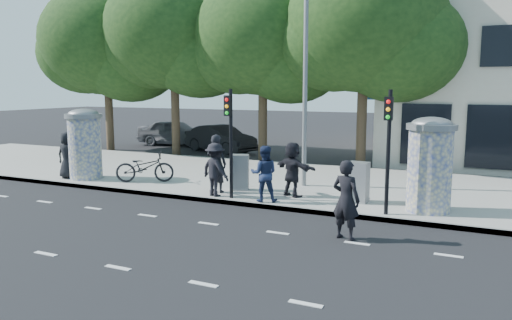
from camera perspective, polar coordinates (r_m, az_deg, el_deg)
The scene contains 25 objects.
ground at distance 12.32m, azimuth -8.79°, elevation -8.82°, with size 120.00×120.00×0.00m, color black.
sidewalk at distance 18.81m, azimuth 3.99°, elevation -2.50°, with size 40.00×8.00×0.15m, color gray.
curb at distance 15.27m, azimuth -1.36°, elevation -5.05°, with size 40.00×0.10×0.16m, color slate.
lane_dash_near at distance 10.66m, azimuth -15.50°, elevation -11.78°, with size 32.00×0.12×0.01m, color silver.
lane_dash_far at distance 13.46m, azimuth -5.45°, elevation -7.26°, with size 32.00×0.12×0.01m, color silver.
ad_column_left at distance 19.95m, azimuth -18.98°, elevation 1.94°, with size 1.36×1.36×2.65m.
ad_column_right at distance 14.67m, azimuth 19.26°, elevation -0.26°, with size 1.36×1.36×2.65m.
traffic_pole_near at distance 15.40m, azimuth -2.99°, elevation 3.19°, with size 0.22×0.31×3.40m.
traffic_pole_far at distance 13.83m, azimuth 14.89°, elevation 2.33°, with size 0.22×0.31×3.40m.
street_lamp at distance 17.42m, azimuth 5.62°, elevation 12.21°, with size 0.25×0.93×8.00m.
tree_far_left at distance 29.76m, azimuth -16.76°, elevation 13.00°, with size 7.20×7.20×9.26m.
tree_mid_left at distance 27.04m, azimuth -9.41°, elevation 14.40°, with size 7.20×7.20×9.57m.
tree_near_left at distance 24.74m, azimuth 0.79°, elevation 14.06°, with size 6.80×6.80×8.97m.
tree_center at distance 22.79m, azimuth 12.31°, elevation 14.99°, with size 7.00×7.00×9.30m.
ped_a at distance 20.25m, azimuth -20.70°, elevation 0.53°, with size 0.87×0.57×1.78m, color black.
ped_b at distance 16.48m, azimuth -4.54°, elevation -0.39°, with size 0.70×0.46×1.93m, color black.
ped_c at distance 15.12m, azimuth 0.93°, elevation -1.57°, with size 0.83×0.65×1.71m, color #1D284A.
ped_d at distance 15.94m, azimuth -4.68°, elevation -1.10°, with size 1.10×0.63×1.71m, color black.
ped_f at distance 15.87m, azimuth 4.18°, elevation -1.06°, with size 1.62×0.58×1.74m, color black.
man_road at distance 12.06m, azimuth 10.25°, elevation -4.49°, with size 0.70×0.46×1.92m, color black.
bicycle at distance 18.69m, azimuth -12.59°, elevation -0.80°, with size 2.10×0.73×1.10m, color black.
cabinet_left at distance 16.86m, azimuth -1.84°, elevation -1.41°, with size 0.58×0.42×1.20m, color gray.
cabinet_right at distance 15.38m, azimuth 11.61°, elevation -2.50°, with size 0.59×0.43×1.23m, color gray.
car_left at distance 31.33m, azimuth -9.19°, elevation 3.13°, with size 4.70×1.89×1.60m, color #53545A.
car_mid at distance 27.90m, azimuth -4.07°, elevation 2.45°, with size 4.49×1.56×1.48m, color black.
Camera 1 is at (6.60, -9.75, 3.63)m, focal length 35.00 mm.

